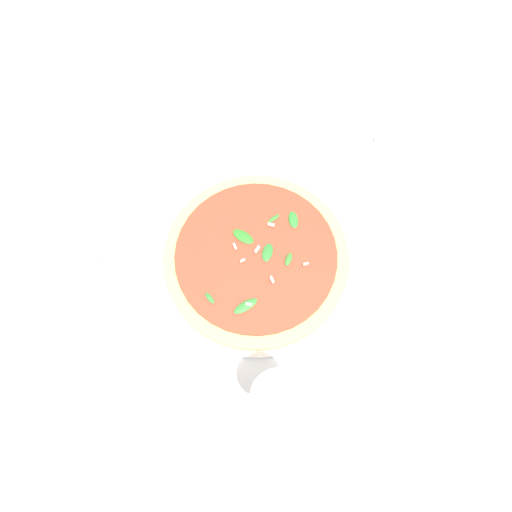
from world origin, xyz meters
TOP-DOWN VIEW (x-y plane):
  - ground_plane at (0.00, 0.00)m, footprint 6.00×6.00m
  - pizza_arugula_main at (0.02, 0.04)m, footprint 0.35×0.35m
  - wine_glass at (0.28, 0.06)m, footprint 0.08×0.08m
  - napkin at (-0.06, -0.25)m, footprint 0.15×0.11m
  - fork at (-0.06, -0.25)m, footprint 0.20×0.02m
  - side_plate_white at (-0.22, 0.37)m, footprint 0.18×0.18m

SIDE VIEW (x-z plane):
  - ground_plane at x=0.00m, z-range 0.00..0.00m
  - napkin at x=-0.06m, z-range 0.00..0.01m
  - fork at x=-0.06m, z-range 0.01..0.01m
  - side_plate_white at x=-0.22m, z-range 0.00..0.02m
  - pizza_arugula_main at x=0.02m, z-range -0.01..0.04m
  - wine_glass at x=0.28m, z-range 0.04..0.21m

